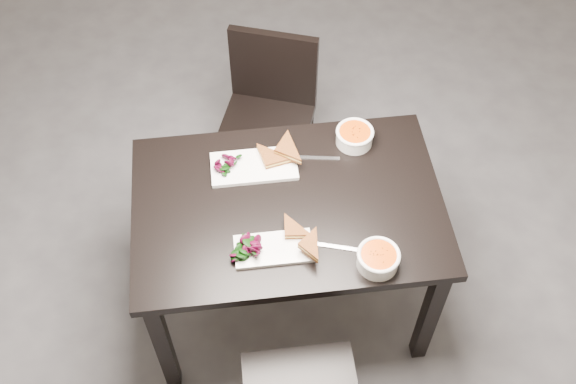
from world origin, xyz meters
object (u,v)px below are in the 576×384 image
(plate_near, at_px, (274,249))
(soup_bowl_far, at_px, (355,136))
(soup_bowl_near, at_px, (378,258))
(plate_far, at_px, (254,166))
(chair_far, at_px, (269,108))
(table, at_px, (288,218))

(plate_near, distance_m, soup_bowl_far, 0.62)
(soup_bowl_far, bearing_deg, soup_bowl_near, -92.04)
(plate_near, height_order, plate_far, plate_far)
(plate_far, relative_size, soup_bowl_far, 2.19)
(plate_near, relative_size, plate_far, 0.83)
(soup_bowl_near, bearing_deg, soup_bowl_far, 87.96)
(chair_far, distance_m, plate_near, 1.01)
(table, height_order, plate_far, plate_far)
(table, distance_m, soup_bowl_near, 0.44)
(plate_near, xyz_separation_m, soup_bowl_near, (0.36, -0.11, 0.03))
(soup_bowl_near, xyz_separation_m, plate_far, (-0.40, 0.50, -0.03))
(table, relative_size, soup_bowl_far, 7.68)
(table, height_order, plate_near, plate_near)
(chair_far, xyz_separation_m, plate_far, (-0.11, -0.58, 0.27))
(table, bearing_deg, soup_bowl_far, 42.00)
(chair_far, xyz_separation_m, soup_bowl_far, (0.31, -0.49, 0.31))
(plate_near, bearing_deg, table, 69.10)
(chair_far, bearing_deg, plate_far, -81.85)
(soup_bowl_near, bearing_deg, table, 132.74)
(chair_far, distance_m, soup_bowl_near, 1.16)
(chair_far, bearing_deg, table, -70.69)
(soup_bowl_far, bearing_deg, chair_far, 121.92)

